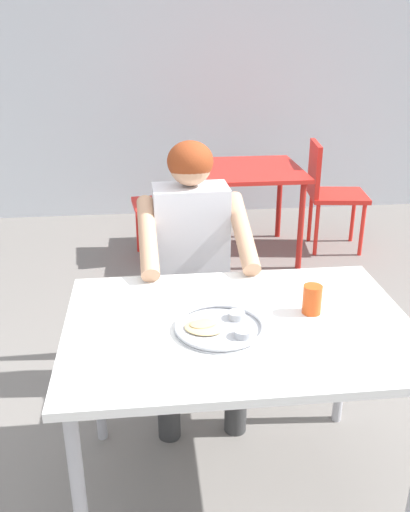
{
  "coord_description": "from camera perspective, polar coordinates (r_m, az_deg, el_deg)",
  "views": [
    {
      "loc": [
        -0.23,
        -1.62,
        1.71
      ],
      "look_at": [
        -0.02,
        0.27,
        0.91
      ],
      "focal_mm": 38.57,
      "sensor_mm": 36.0,
      "label": 1
    }
  ],
  "objects": [
    {
      "name": "ground_plane",
      "position": [
        2.39,
        1.35,
        -23.84
      ],
      "size": [
        12.0,
        12.0,
        0.05
      ],
      "primitive_type": "cube",
      "color": "slate"
    },
    {
      "name": "back_wall",
      "position": [
        5.22,
        -4.12,
        22.76
      ],
      "size": [
        12.0,
        0.12,
        3.4
      ],
      "primitive_type": "cube",
      "color": "silver",
      "rests_on": "ground"
    },
    {
      "name": "table_foreground",
      "position": [
        1.95,
        3.5,
        -8.83
      ],
      "size": [
        1.2,
        0.84,
        0.76
      ],
      "color": "white",
      "rests_on": "ground"
    },
    {
      "name": "thali_tray",
      "position": [
        1.87,
        1.53,
        -7.35
      ],
      "size": [
        0.31,
        0.31,
        0.03
      ],
      "color": "#B7BABF",
      "rests_on": "table_foreground"
    },
    {
      "name": "drinking_cup",
      "position": [
        1.99,
        11.05,
        -4.35
      ],
      "size": [
        0.07,
        0.07,
        0.11
      ],
      "color": "#D84C19",
      "rests_on": "table_foreground"
    },
    {
      "name": "chair_foreground",
      "position": [
        2.79,
        -1.69,
        -2.45
      ],
      "size": [
        0.43,
        0.45,
        0.89
      ],
      "color": "silver",
      "rests_on": "ground"
    },
    {
      "name": "diner_foreground",
      "position": [
        2.49,
        -1.21,
        0.09
      ],
      "size": [
        0.5,
        0.56,
        1.25
      ],
      "color": "#363636",
      "rests_on": "ground"
    },
    {
      "name": "table_background_red",
      "position": [
        4.27,
        4.42,
        7.94
      ],
      "size": [
        0.81,
        0.8,
        0.7
      ],
      "color": "red",
      "rests_on": "ground"
    },
    {
      "name": "chair_red_left",
      "position": [
        4.24,
        -3.48,
        6.25
      ],
      "size": [
        0.47,
        0.43,
        0.86
      ],
      "color": "red",
      "rests_on": "ground"
    },
    {
      "name": "chair_red_right",
      "position": [
        4.51,
        12.66,
        6.86
      ],
      "size": [
        0.49,
        0.45,
        0.87
      ],
      "color": "red",
      "rests_on": "ground"
    }
  ]
}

